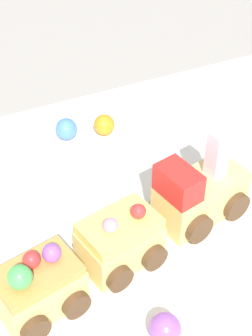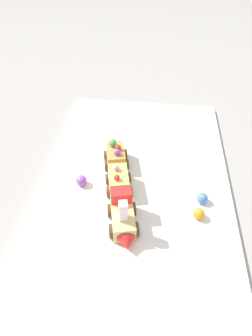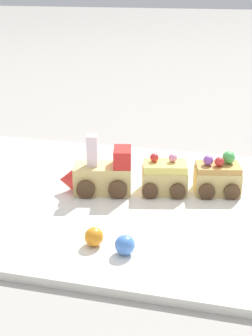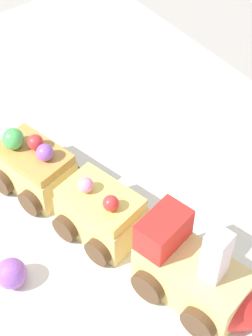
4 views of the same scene
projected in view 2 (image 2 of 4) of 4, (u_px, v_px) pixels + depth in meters
The scene contains 8 objects.
ground_plane at pixel (133, 198), 0.64m from camera, with size 10.00×10.00×0.00m, color gray.
display_board at pixel (133, 197), 0.63m from camera, with size 0.81×0.47×0.01m, color white.
cake_train_locomotive at pixel (123, 218), 0.55m from camera, with size 0.12×0.08×0.10m.
cake_car_lemon at pixel (119, 181), 0.63m from camera, with size 0.08×0.08×0.07m.
cake_car_caramel at pixel (116, 156), 0.69m from camera, with size 0.08×0.08×0.07m.
gumball_blue at pixel (202, 197), 0.61m from camera, with size 0.03×0.03×0.03m, color #4C84E0.
gumball_orange at pixel (199, 214), 0.58m from camera, with size 0.03×0.03×0.03m, color orange.
gumball_purple at pixel (81, 181), 0.64m from camera, with size 0.03×0.03×0.03m, color #9956C6.
Camera 2 is at (0.39, 0.03, 0.51)m, focal length 28.00 mm.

